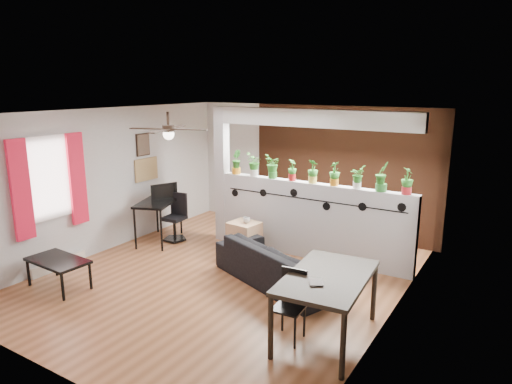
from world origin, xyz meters
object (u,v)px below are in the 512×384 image
(cube_shelf, at_px, (244,239))
(potted_plant_2, at_px, (273,166))
(potted_plant_6, at_px, (357,176))
(potted_plant_0, at_px, (236,161))
(potted_plant_4, at_px, (313,171))
(potted_plant_7, at_px, (382,176))
(office_chair, at_px, (176,220))
(potted_plant_1, at_px, (254,164))
(potted_plant_3, at_px, (292,169))
(dining_table, at_px, (327,282))
(cup, at_px, (247,220))
(computer_desk, at_px, (158,204))
(coffee_table, at_px, (58,262))
(ceiling_fan, at_px, (168,131))
(potted_plant_5, at_px, (335,173))
(potted_plant_8, at_px, (407,180))
(folding_chair, at_px, (292,298))
(sofa, at_px, (277,264))

(cube_shelf, bearing_deg, potted_plant_2, 70.86)
(potted_plant_6, bearing_deg, potted_plant_0, 180.00)
(potted_plant_4, bearing_deg, potted_plant_2, 180.00)
(potted_plant_7, height_order, office_chair, potted_plant_7)
(potted_plant_2, bearing_deg, potted_plant_6, 0.00)
(potted_plant_1, bearing_deg, potted_plant_3, 0.00)
(office_chair, bearing_deg, dining_table, -24.43)
(potted_plant_4, relative_size, cup, 3.24)
(computer_desk, height_order, coffee_table, computer_desk)
(computer_desk, bearing_deg, potted_plant_6, 11.72)
(ceiling_fan, distance_m, cube_shelf, 2.43)
(ceiling_fan, bearing_deg, potted_plant_5, 42.06)
(potted_plant_8, bearing_deg, potted_plant_2, 180.00)
(potted_plant_2, bearing_deg, dining_table, -48.38)
(potted_plant_2, height_order, computer_desk, potted_plant_2)
(cup, distance_m, folding_chair, 2.76)
(potted_plant_8, xyz_separation_m, coffee_table, (-4.29, -3.13, -1.17))
(potted_plant_4, height_order, cube_shelf, potted_plant_4)
(potted_plant_4, bearing_deg, potted_plant_5, 0.00)
(potted_plant_0, height_order, office_chair, potted_plant_0)
(computer_desk, relative_size, coffee_table, 1.28)
(potted_plant_4, xyz_separation_m, office_chair, (-2.65, -0.55, -1.16))
(potted_plant_3, xyz_separation_m, computer_desk, (-2.50, -0.76, -0.81))
(potted_plant_7, bearing_deg, cube_shelf, -166.24)
(potted_plant_0, xyz_separation_m, computer_desk, (-1.31, -0.76, -0.85))
(potted_plant_2, distance_m, sofa, 1.96)
(coffee_table, bearing_deg, folding_chair, 9.40)
(potted_plant_7, bearing_deg, potted_plant_4, -180.00)
(dining_table, distance_m, folding_chair, 0.47)
(office_chair, bearing_deg, folding_chair, -29.10)
(potted_plant_5, bearing_deg, ceiling_fan, -137.94)
(potted_plant_5, bearing_deg, potted_plant_2, -180.00)
(potted_plant_7, relative_size, coffee_table, 0.48)
(potted_plant_8, bearing_deg, office_chair, -172.65)
(potted_plant_0, distance_m, sofa, 2.40)
(sofa, distance_m, office_chair, 2.75)
(potted_plant_0, relative_size, potted_plant_3, 1.21)
(potted_plant_2, xyz_separation_m, potted_plant_7, (1.97, 0.00, 0.02))
(office_chair, relative_size, coffee_table, 0.92)
(folding_chair, bearing_deg, potted_plant_8, 75.27)
(potted_plant_3, relative_size, potted_plant_4, 0.92)
(potted_plant_1, height_order, potted_plant_5, potted_plant_1)
(potted_plant_4, bearing_deg, cup, -151.32)
(cup, xyz_separation_m, dining_table, (2.28, -1.79, 0.06))
(potted_plant_0, relative_size, computer_desk, 0.36)
(ceiling_fan, height_order, computer_desk, ceiling_fan)
(potted_plant_2, bearing_deg, potted_plant_4, -0.00)
(cube_shelf, xyz_separation_m, computer_desk, (-1.84, -0.22, 0.44))
(potted_plant_2, relative_size, coffee_table, 0.44)
(potted_plant_0, xyz_separation_m, coffee_table, (-1.13, -3.13, -1.19))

